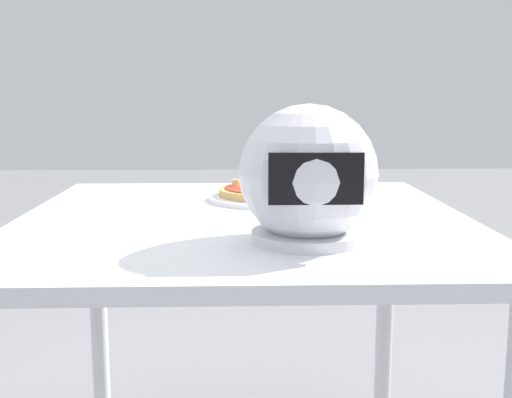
{
  "coord_description": "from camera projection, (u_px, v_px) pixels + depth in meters",
  "views": [
    {
      "loc": [
        0.01,
        1.36,
        1.01
      ],
      "look_at": [
        -0.03,
        -0.1,
        0.77
      ],
      "focal_mm": 44.49,
      "sensor_mm": 36.0,
      "label": 1
    }
  ],
  "objects": [
    {
      "name": "pizza",
      "position": [
        266.0,
        191.0,
        1.59
      ],
      "size": [
        0.24,
        0.24,
        0.05
      ],
      "color": "tan",
      "rests_on": "pizza_plate"
    },
    {
      "name": "dining_table",
      "position": [
        244.0,
        254.0,
        1.4
      ],
      "size": [
        0.98,
        1.02,
        0.75
      ],
      "color": "white",
      "rests_on": "ground"
    },
    {
      "name": "motorcycle_helmet",
      "position": [
        308.0,
        177.0,
        1.13
      ],
      "size": [
        0.25,
        0.25,
        0.25
      ],
      "color": "silver",
      "rests_on": "dining_table"
    },
    {
      "name": "pizza_plate",
      "position": [
        266.0,
        198.0,
        1.59
      ],
      "size": [
        0.29,
        0.29,
        0.01
      ],
      "primitive_type": "cylinder",
      "color": "white",
      "rests_on": "dining_table"
    }
  ]
}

